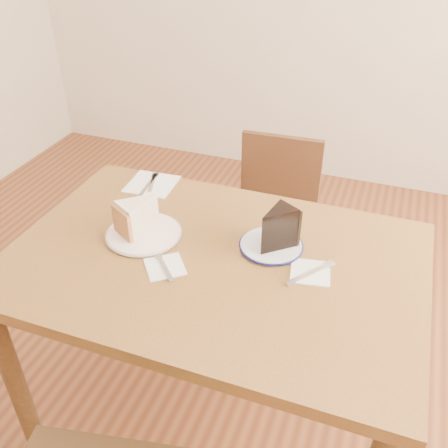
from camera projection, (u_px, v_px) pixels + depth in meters
ground at (216, 414)px, 1.87m from camera, size 4.00×4.00×0.00m
table at (214, 283)px, 1.50m from camera, size 1.20×0.80×0.75m
chair_far at (271, 226)px, 2.11m from camera, size 0.41×0.41×0.80m
plate_cream at (144, 234)px, 1.54m from camera, size 0.22×0.22×0.01m
plate_navy at (271, 246)px, 1.49m from camera, size 0.18×0.18×0.01m
carrot_cake at (141, 216)px, 1.53m from camera, size 0.14×0.15×0.09m
chocolate_cake at (275, 231)px, 1.44m from camera, size 0.12×0.13×0.12m
napkin_cream at (165, 267)px, 1.41m from camera, size 0.15×0.15×0.00m
napkin_navy at (310, 272)px, 1.39m from camera, size 0.13×0.13×0.00m
napkin_spare at (152, 184)px, 1.80m from camera, size 0.18×0.18×0.00m
fork_cream at (164, 267)px, 1.40m from camera, size 0.11×0.11×0.00m
knife_navy at (310, 273)px, 1.38m from camera, size 0.11×0.15×0.00m
fork_spare at (153, 182)px, 1.80m from camera, size 0.06×0.14×0.00m
knife_spare at (149, 184)px, 1.79m from camera, size 0.03×0.16×0.00m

